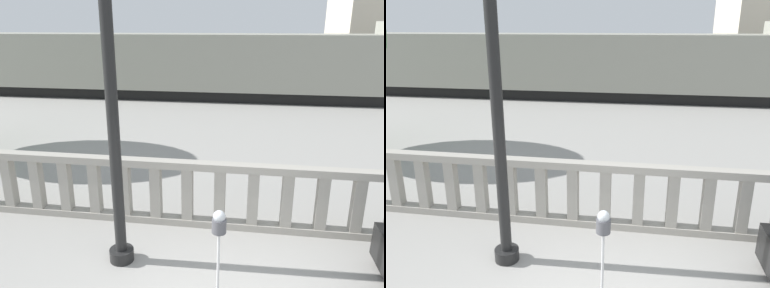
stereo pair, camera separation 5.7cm
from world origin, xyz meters
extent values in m
cube|color=#9E998E|center=(0.00, 2.71, 0.07)|extent=(14.77, 0.24, 0.14)
cube|color=#9E998E|center=(0.00, 2.71, 1.23)|extent=(14.77, 0.24, 0.14)
cube|color=#9E998E|center=(-4.60, 2.71, 0.65)|extent=(0.20, 0.20, 1.02)
cube|color=#9E998E|center=(-3.99, 2.71, 0.65)|extent=(0.20, 0.20, 1.02)
cube|color=#9E998E|center=(-3.37, 2.71, 0.65)|extent=(0.20, 0.20, 1.02)
cube|color=#9E998E|center=(-2.76, 2.71, 0.65)|extent=(0.20, 0.20, 1.02)
cube|color=#9E998E|center=(-2.15, 2.71, 0.65)|extent=(0.20, 0.20, 1.02)
cube|color=#9E998E|center=(-1.53, 2.71, 0.65)|extent=(0.20, 0.20, 1.02)
cube|color=#9E998E|center=(-0.92, 2.71, 0.65)|extent=(0.20, 0.20, 1.02)
cube|color=#9E998E|center=(-0.31, 2.71, 0.65)|extent=(0.20, 0.20, 1.02)
cube|color=#9E998E|center=(0.31, 2.71, 0.65)|extent=(0.20, 0.20, 1.02)
cube|color=#9E998E|center=(0.92, 2.71, 0.65)|extent=(0.20, 0.20, 1.02)
cube|color=#9E998E|center=(1.53, 2.71, 0.65)|extent=(0.20, 0.20, 1.02)
cube|color=#9E998E|center=(2.15, 2.71, 0.65)|extent=(0.20, 0.20, 1.02)
cylinder|color=black|center=(-1.80, 1.41, 0.10)|extent=(0.40, 0.40, 0.20)
cylinder|color=black|center=(-1.80, 1.41, 2.45)|extent=(0.18, 0.18, 4.51)
cylinder|color=silver|center=(-0.17, 0.82, 0.51)|extent=(0.04, 0.04, 1.02)
cylinder|color=#4C4C51|center=(-0.17, 0.82, 1.12)|extent=(0.20, 0.20, 0.20)
sphere|color=#B2B7BC|center=(-0.17, 0.82, 1.26)|extent=(0.17, 0.17, 0.17)
cube|color=black|center=(-5.06, 15.78, 0.28)|extent=(28.10, 2.51, 0.55)
cube|color=gray|center=(-5.06, 15.78, 1.89)|extent=(28.67, 3.13, 2.68)
camera|label=1|loc=(0.15, -3.66, 3.72)|focal=35.00mm
camera|label=2|loc=(0.20, -3.65, 3.72)|focal=35.00mm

